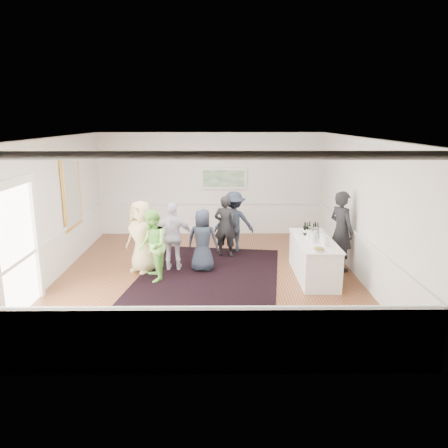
{
  "coord_description": "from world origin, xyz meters",
  "views": [
    {
      "loc": [
        0.3,
        -9.61,
        3.58
      ],
      "look_at": [
        0.38,
        0.2,
        1.22
      ],
      "focal_mm": 35.0,
      "sensor_mm": 36.0,
      "label": 1
    }
  ],
  "objects_px": {
    "guest_green": "(152,246)",
    "serving_table": "(314,258)",
    "guest_lilac": "(173,237)",
    "guest_dark_a": "(234,222)",
    "nut_bowl": "(319,250)",
    "guest_navy": "(203,240)",
    "guest_dark_b": "(225,226)",
    "guest_tan": "(141,237)",
    "ice_bucket": "(314,233)",
    "bartender": "(341,231)"
  },
  "relations": [
    {
      "from": "guest_tan",
      "to": "ice_bucket",
      "type": "bearing_deg",
      "value": 32.95
    },
    {
      "from": "guest_green",
      "to": "nut_bowl",
      "type": "height_order",
      "value": "guest_green"
    },
    {
      "from": "bartender",
      "to": "guest_dark_b",
      "type": "relative_size",
      "value": 1.18
    },
    {
      "from": "guest_dark_b",
      "to": "nut_bowl",
      "type": "xyz_separation_m",
      "value": [
        1.93,
        -2.5,
        0.11
      ]
    },
    {
      "from": "guest_navy",
      "to": "nut_bowl",
      "type": "distance_m",
      "value": 2.84
    },
    {
      "from": "bartender",
      "to": "guest_lilac",
      "type": "xyz_separation_m",
      "value": [
        -4.03,
        0.05,
        -0.14
      ]
    },
    {
      "from": "guest_green",
      "to": "serving_table",
      "type": "bearing_deg",
      "value": 76.23
    },
    {
      "from": "guest_green",
      "to": "guest_dark_a",
      "type": "xyz_separation_m",
      "value": [
        1.9,
        2.21,
        0.02
      ]
    },
    {
      "from": "guest_lilac",
      "to": "guest_navy",
      "type": "height_order",
      "value": "guest_lilac"
    },
    {
      "from": "guest_navy",
      "to": "nut_bowl",
      "type": "relative_size",
      "value": 6.23
    },
    {
      "from": "guest_green",
      "to": "guest_navy",
      "type": "height_order",
      "value": "guest_green"
    },
    {
      "from": "serving_table",
      "to": "guest_lilac",
      "type": "bearing_deg",
      "value": 170.6
    },
    {
      "from": "serving_table",
      "to": "guest_dark_a",
      "type": "relative_size",
      "value": 1.32
    },
    {
      "from": "serving_table",
      "to": "ice_bucket",
      "type": "xyz_separation_m",
      "value": [
        0.01,
        0.18,
        0.56
      ]
    },
    {
      "from": "guest_tan",
      "to": "guest_navy",
      "type": "xyz_separation_m",
      "value": [
        1.46,
        0.06,
        -0.11
      ]
    },
    {
      "from": "guest_tan",
      "to": "guest_dark_a",
      "type": "height_order",
      "value": "guest_tan"
    },
    {
      "from": "serving_table",
      "to": "guest_green",
      "type": "relative_size",
      "value": 1.36
    },
    {
      "from": "serving_table",
      "to": "guest_lilac",
      "type": "distance_m",
      "value": 3.35
    },
    {
      "from": "guest_green",
      "to": "bartender",
      "type": "bearing_deg",
      "value": 82.13
    },
    {
      "from": "guest_green",
      "to": "guest_lilac",
      "type": "xyz_separation_m",
      "value": [
        0.4,
        0.73,
        0.02
      ]
    },
    {
      "from": "bartender",
      "to": "guest_tan",
      "type": "height_order",
      "value": "bartender"
    },
    {
      "from": "guest_dark_a",
      "to": "guest_dark_b",
      "type": "height_order",
      "value": "guest_dark_a"
    },
    {
      "from": "nut_bowl",
      "to": "guest_lilac",
      "type": "bearing_deg",
      "value": 155.66
    },
    {
      "from": "serving_table",
      "to": "guest_green",
      "type": "distance_m",
      "value": 3.71
    },
    {
      "from": "guest_green",
      "to": "guest_lilac",
      "type": "bearing_deg",
      "value": 134.66
    },
    {
      "from": "guest_tan",
      "to": "guest_green",
      "type": "distance_m",
      "value": 0.69
    },
    {
      "from": "guest_lilac",
      "to": "serving_table",
      "type": "bearing_deg",
      "value": 170.56
    },
    {
      "from": "guest_dark_b",
      "to": "guest_tan",
      "type": "bearing_deg",
      "value": 43.84
    },
    {
      "from": "bartender",
      "to": "guest_navy",
      "type": "distance_m",
      "value": 3.33
    },
    {
      "from": "guest_lilac",
      "to": "nut_bowl",
      "type": "height_order",
      "value": "guest_lilac"
    },
    {
      "from": "bartender",
      "to": "guest_green",
      "type": "height_order",
      "value": "bartender"
    },
    {
      "from": "guest_tan",
      "to": "guest_lilac",
      "type": "height_order",
      "value": "guest_tan"
    },
    {
      "from": "guest_green",
      "to": "nut_bowl",
      "type": "relative_size",
      "value": 6.7
    },
    {
      "from": "guest_green",
      "to": "guest_tan",
      "type": "bearing_deg",
      "value": -166.05
    },
    {
      "from": "bartender",
      "to": "ice_bucket",
      "type": "xyz_separation_m",
      "value": [
        -0.73,
        -0.31,
        0.04
      ]
    },
    {
      "from": "guest_dark_b",
      "to": "guest_dark_a",
      "type": "bearing_deg",
      "value": -106.18
    },
    {
      "from": "guest_tan",
      "to": "guest_lilac",
      "type": "distance_m",
      "value": 0.76
    },
    {
      "from": "guest_dark_b",
      "to": "nut_bowl",
      "type": "distance_m",
      "value": 3.16
    },
    {
      "from": "nut_bowl",
      "to": "serving_table",
      "type": "bearing_deg",
      "value": 83.83
    },
    {
      "from": "serving_table",
      "to": "guest_dark_b",
      "type": "bearing_deg",
      "value": 141.71
    },
    {
      "from": "guest_dark_b",
      "to": "bartender",
      "type": "bearing_deg",
      "value": 171.44
    },
    {
      "from": "serving_table",
      "to": "nut_bowl",
      "type": "relative_size",
      "value": 9.09
    },
    {
      "from": "serving_table",
      "to": "guest_navy",
      "type": "relative_size",
      "value": 1.46
    },
    {
      "from": "guest_green",
      "to": "guest_dark_b",
      "type": "relative_size",
      "value": 0.99
    },
    {
      "from": "serving_table",
      "to": "ice_bucket",
      "type": "bearing_deg",
      "value": 86.62
    },
    {
      "from": "nut_bowl",
      "to": "guest_dark_b",
      "type": "bearing_deg",
      "value": 127.67
    },
    {
      "from": "guest_dark_a",
      "to": "bartender",
      "type": "bearing_deg",
      "value": 152.36
    },
    {
      "from": "guest_lilac",
      "to": "guest_dark_a",
      "type": "distance_m",
      "value": 2.11
    },
    {
      "from": "guest_dark_a",
      "to": "ice_bucket",
      "type": "height_order",
      "value": "guest_dark_a"
    },
    {
      "from": "guest_lilac",
      "to": "guest_dark_b",
      "type": "xyz_separation_m",
      "value": [
        1.26,
        1.06,
        -0.01
      ]
    }
  ]
}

